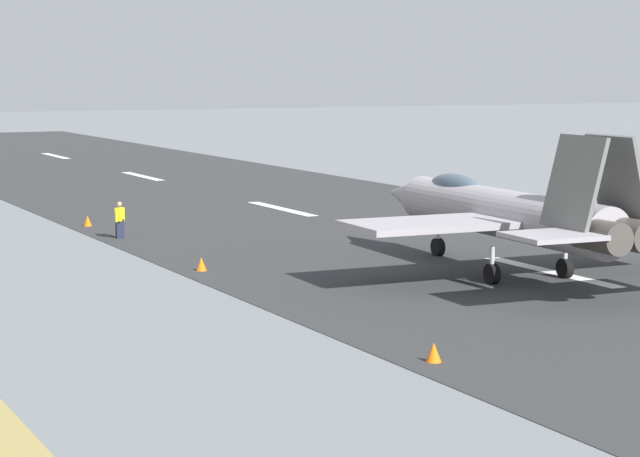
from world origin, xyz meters
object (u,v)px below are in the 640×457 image
marker_cone_mid (201,264)px  marker_cone_far (88,221)px  fighter_jet (503,212)px  marker_cone_near (434,352)px  crew_person (120,220)px

marker_cone_mid → marker_cone_far: same height
fighter_jet → marker_cone_near: bearing=137.7°
marker_cone_near → marker_cone_mid: bearing=0.0°
fighter_jet → marker_cone_far: (21.37, 10.08, -2.13)m
fighter_jet → crew_person: bearing=31.6°
marker_cone_mid → marker_cone_far: size_ratio=1.00×
crew_person → marker_cone_mid: bearing=179.7°
crew_person → marker_cone_mid: 10.47m
marker_cone_near → marker_cone_far: same height
fighter_jet → marker_cone_mid: 11.84m
marker_cone_near → marker_cone_far: size_ratio=1.00×
marker_cone_near → crew_person: bearing=-0.1°
crew_person → marker_cone_near: size_ratio=3.13×
crew_person → fighter_jet: bearing=-148.4°
marker_cone_mid → crew_person: bearing=-0.3°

